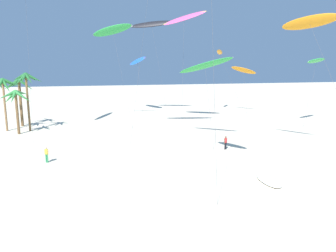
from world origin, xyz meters
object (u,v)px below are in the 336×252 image
(flying_kite_5, at_px, (220,52))
(person_foreground_walker, at_px, (226,142))
(flying_kite_3, at_px, (243,70))
(flying_kite_9, at_px, (184,18))
(palm_tree_2, at_px, (19,87))
(flying_kite_11, at_px, (310,22))
(person_near_left, at_px, (47,154))
(flying_kite_0, at_px, (112,30))
(flying_kite_6, at_px, (316,61))
(flying_kite_10, at_px, (205,66))
(flying_kite_4, at_px, (137,61))
(grounded_kite_0, at_px, (269,180))
(palm_tree_3, at_px, (26,82))
(flying_kite_8, at_px, (152,24))
(palm_tree_1, at_px, (3,87))
(palm_tree_0, at_px, (16,98))

(flying_kite_5, xyz_separation_m, person_foreground_walker, (-11.22, -28.75, -11.46))
(flying_kite_3, height_order, flying_kite_9, flying_kite_9)
(palm_tree_2, bearing_deg, flying_kite_11, -36.88)
(palm_tree_2, relative_size, person_near_left, 4.72)
(flying_kite_3, relative_size, flying_kite_9, 0.66)
(flying_kite_3, bearing_deg, person_near_left, -142.81)
(flying_kite_0, relative_size, flying_kite_3, 1.41)
(flying_kite_6, distance_m, flying_kite_10, 22.80)
(flying_kite_4, bearing_deg, flying_kite_9, -73.74)
(flying_kite_9, distance_m, flying_kite_10, 14.05)
(flying_kite_10, relative_size, person_near_left, 6.71)
(flying_kite_11, bearing_deg, grounded_kite_0, -139.02)
(flying_kite_4, distance_m, person_near_left, 37.83)
(palm_tree_3, distance_m, flying_kite_0, 16.65)
(palm_tree_2, height_order, flying_kite_6, flying_kite_6)
(flying_kite_3, xyz_separation_m, flying_kite_6, (5.01, -15.17, 1.74))
(flying_kite_8, bearing_deg, person_foreground_walker, -84.31)
(flying_kite_4, distance_m, flying_kite_9, 18.62)
(palm_tree_1, height_order, flying_kite_10, flying_kite_10)
(palm_tree_0, bearing_deg, flying_kite_3, 15.51)
(flying_kite_6, distance_m, flying_kite_9, 22.39)
(flying_kite_9, distance_m, person_near_left, 30.35)
(flying_kite_9, relative_size, person_foreground_walker, 11.44)
(flying_kite_0, bearing_deg, person_near_left, -110.83)
(palm_tree_3, height_order, flying_kite_8, flying_kite_8)
(palm_tree_1, bearing_deg, flying_kite_9, -3.43)
(flying_kite_8, xyz_separation_m, flying_kite_10, (1.79, -24.64, -7.74))
(palm_tree_0, distance_m, palm_tree_3, 3.15)
(palm_tree_2, height_order, flying_kite_3, flying_kite_3)
(flying_kite_4, xyz_separation_m, flying_kite_9, (4.90, -16.79, 6.41))
(flying_kite_4, xyz_separation_m, flying_kite_10, (4.01, -28.78, -0.85))
(palm_tree_1, xyz_separation_m, flying_kite_0, (16.55, 5.11, 8.93))
(person_foreground_walker, bearing_deg, flying_kite_8, 95.69)
(palm_tree_0, xyz_separation_m, flying_kite_5, (36.45, 13.53, 7.13))
(flying_kite_0, bearing_deg, flying_kite_3, 7.29)
(flying_kite_5, height_order, flying_kite_9, flying_kite_9)
(grounded_kite_0, bearing_deg, flying_kite_5, 73.04)
(palm_tree_2, bearing_deg, person_foreground_walker, -39.77)
(palm_tree_1, relative_size, flying_kite_11, 0.52)
(flying_kite_9, distance_m, flying_kite_11, 21.50)
(flying_kite_9, bearing_deg, person_foreground_walker, -89.22)
(flying_kite_3, bearing_deg, person_foreground_walker, -120.42)
(flying_kite_8, xyz_separation_m, person_near_left, (-16.90, -29.37, -16.54))
(flying_kite_5, relative_size, flying_kite_6, 1.17)
(flying_kite_6, relative_size, flying_kite_8, 0.60)
(palm_tree_0, bearing_deg, person_foreground_walker, -31.08)
(palm_tree_1, bearing_deg, flying_kite_0, 17.17)
(flying_kite_5, bearing_deg, flying_kite_0, -165.79)
(flying_kite_0, distance_m, flying_kite_4, 12.61)
(flying_kite_10, height_order, grounded_kite_0, flying_kite_10)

